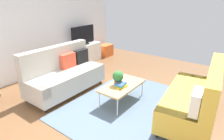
% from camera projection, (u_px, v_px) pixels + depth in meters
% --- Properties ---
extents(ground_plane, '(7.68, 7.68, 0.00)m').
position_uv_depth(ground_plane, '(113.00, 102.00, 4.27)').
color(ground_plane, brown).
extents(wall_far, '(6.40, 0.12, 2.90)m').
position_uv_depth(wall_far, '(32.00, 25.00, 5.31)').
color(wall_far, silver).
rests_on(wall_far, ground_plane).
extents(area_rug, '(2.90, 2.20, 0.01)m').
position_uv_depth(area_rug, '(128.00, 105.00, 4.14)').
color(area_rug, slate).
rests_on(area_rug, ground_plane).
extents(couch_beige, '(1.91, 0.86, 1.10)m').
position_uv_depth(couch_beige, '(65.00, 74.00, 4.64)').
color(couch_beige, '#B2ADA3').
rests_on(couch_beige, ground_plane).
extents(couch_green, '(1.99, 1.07, 1.10)m').
position_uv_depth(couch_green, '(195.00, 98.00, 3.56)').
color(couch_green, gold).
rests_on(couch_green, ground_plane).
extents(coffee_table, '(1.10, 0.56, 0.42)m').
position_uv_depth(coffee_table, '(122.00, 86.00, 4.15)').
color(coffee_table, tan).
rests_on(coffee_table, ground_plane).
extents(tv_console, '(1.40, 0.44, 0.64)m').
position_uv_depth(tv_console, '(84.00, 54.00, 6.72)').
color(tv_console, silver).
rests_on(tv_console, ground_plane).
extents(tv, '(1.00, 0.20, 0.64)m').
position_uv_depth(tv, '(83.00, 36.00, 6.48)').
color(tv, black).
rests_on(tv, tv_console).
extents(storage_trunk, '(0.52, 0.40, 0.44)m').
position_uv_depth(storage_trunk, '(106.00, 50.00, 7.52)').
color(storage_trunk, orange).
rests_on(storage_trunk, ground_plane).
extents(potted_plant, '(0.23, 0.23, 0.32)m').
position_uv_depth(potted_plant, '(118.00, 77.00, 4.07)').
color(potted_plant, brown).
rests_on(potted_plant, coffee_table).
extents(table_book_0, '(0.28, 0.23, 0.04)m').
position_uv_depth(table_book_0, '(121.00, 86.00, 4.03)').
color(table_book_0, gold).
rests_on(table_book_0, coffee_table).
extents(table_book_1, '(0.26, 0.21, 0.03)m').
position_uv_depth(table_book_1, '(121.00, 85.00, 4.02)').
color(table_book_1, '#3F8C4C').
rests_on(table_book_1, table_book_0).
extents(table_book_2, '(0.26, 0.21, 0.03)m').
position_uv_depth(table_book_2, '(121.00, 84.00, 4.01)').
color(table_book_2, '#3359B2').
rests_on(table_book_2, table_book_1).
extents(vase_0, '(0.10, 0.10, 0.17)m').
position_uv_depth(vase_0, '(69.00, 45.00, 6.17)').
color(vase_0, '#B24C4C').
rests_on(vase_0, tv_console).
extents(bottle_0, '(0.05, 0.05, 0.22)m').
position_uv_depth(bottle_0, '(75.00, 44.00, 6.23)').
color(bottle_0, '#3359B2').
rests_on(bottle_0, tv_console).
extents(bottle_1, '(0.05, 0.05, 0.21)m').
position_uv_depth(bottle_1, '(77.00, 44.00, 6.31)').
color(bottle_1, gold).
rests_on(bottle_1, tv_console).
extents(bottle_2, '(0.05, 0.05, 0.19)m').
position_uv_depth(bottle_2, '(79.00, 43.00, 6.39)').
color(bottle_2, orange).
rests_on(bottle_2, tv_console).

